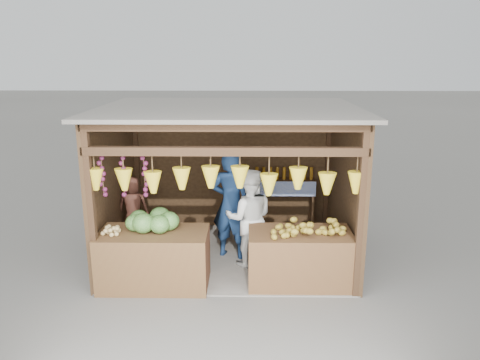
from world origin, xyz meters
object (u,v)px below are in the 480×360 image
(counter_left, at_px, (154,259))
(man_standing, at_px, (231,205))
(woman_standing, at_px, (249,218))
(vendor_seated, at_px, (133,207))
(counter_right, at_px, (299,258))

(counter_left, xyz_separation_m, man_standing, (1.16, 1.08, 0.53))
(counter_left, xyz_separation_m, woman_standing, (1.47, 0.75, 0.40))
(man_standing, distance_m, woman_standing, 0.47)
(counter_left, distance_m, vendor_seated, 1.53)
(man_standing, bearing_deg, counter_left, 62.04)
(counter_left, xyz_separation_m, counter_right, (2.25, 0.09, -0.01))
(counter_left, bearing_deg, man_standing, 42.97)
(vendor_seated, bearing_deg, woman_standing, 161.98)
(counter_right, bearing_deg, vendor_seated, 156.56)
(counter_right, distance_m, man_standing, 1.57)
(counter_left, height_order, counter_right, counter_left)
(man_standing, bearing_deg, vendor_seated, 10.63)
(counter_left, height_order, vendor_seated, vendor_seated)
(counter_left, relative_size, man_standing, 0.86)
(counter_right, relative_size, man_standing, 0.82)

